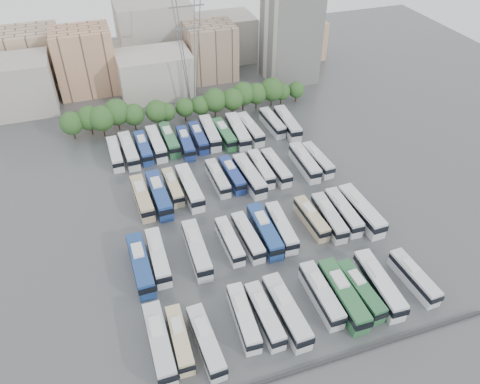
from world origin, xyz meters
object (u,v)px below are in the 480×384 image
object	(u,v)px
bus_r1_s0	(141,264)
bus_r2_s12	(305,162)
bus_r1_s13	(361,210)
bus_r0_s8	(321,294)
apartment_tower	(290,35)
bus_r0_s10	(360,290)
bus_r2_s13	(317,159)
bus_r2_s7	(232,174)
bus_r1_s11	(329,217)
bus_r3_s6	(198,137)
bus_r2_s10	(276,167)
bus_r3_s1	(129,150)
bus_r3_s13	(287,123)
bus_r3_s5	(186,143)
bus_r2_s6	(218,178)
bus_r2_s8	(249,175)
bus_r0_s4	(244,317)
bus_r3_s4	(169,139)
bus_r3_s7	(210,133)
bus_r1_s8	(281,227)
bus_r2_s4	(190,187)
bus_r3_s12	(272,122)
bus_r1_s3	(197,249)
bus_r3_s2	(143,148)
bus_r2_s2	(159,194)
bus_r0_s5	(265,315)
electricity_pylon	(188,38)
bus_r1_s5	(230,241)
bus_r3_s0	(115,154)
bus_r2_s3	(173,187)
bus_r3_s9	(238,131)
bus_r0_s1	(180,339)
bus_r1_s10	(311,218)
bus_r2_s9	(261,168)
bus_r0_s2	(206,341)
bus_r2_s1	(142,197)
bus_r1_s12	(343,212)
bus_r0_s13	(414,277)
bus_r1_s6	(248,237)
bus_r0_s9	(343,295)
bus_r0_s11	(379,284)
bus_r1_s7	(265,231)
bus_r0_s0	(159,343)
bus_r0_s6	(286,311)
bus_r3_s3	(156,143)

from	to	relation	value
bus_r1_s0	bus_r2_s12	bearing A→B (deg)	25.17
bus_r1_s13	bus_r0_s8	bearing A→B (deg)	-137.67
apartment_tower	bus_r0_s10	size ratio (longest dim) A/B	2.19
bus_r2_s13	bus_r2_s7	bearing A→B (deg)	175.20
bus_r1_s11	bus_r3_s6	size ratio (longest dim) A/B	1.06
bus_r2_s10	bus_r3_s1	xyz separation A→B (m)	(-29.78, 16.89, 0.15)
bus_r3_s13	bus_r3_s5	bearing A→B (deg)	-176.22
bus_r2_s6	bus_r2_s8	xyz separation A→B (m)	(6.54, -1.72, 0.29)
bus_r0_s4	bus_r3_s1	world-z (taller)	bus_r3_s1
bus_r3_s6	bus_r0_s4	bearing A→B (deg)	-96.47
bus_r3_s4	bus_r3_s7	distance (m)	10.07
bus_r1_s8	bus_r2_s4	world-z (taller)	bus_r2_s4
bus_r3_s12	bus_r1_s3	bearing A→B (deg)	-130.04
bus_r2_s12	bus_r3_s7	xyz separation A→B (m)	(-16.61, 18.87, 0.06)
bus_r0_s10	bus_r3_s2	xyz separation A→B (m)	(-26.25, 53.80, -0.03)
bus_r2_s2	bus_r2_s4	xyz separation A→B (m)	(6.48, 0.43, -0.03)
bus_r0_s5	bus_r1_s8	bearing A→B (deg)	58.91
apartment_tower	bus_r2_s7	size ratio (longest dim) A/B	2.28
electricity_pylon	bus_r1_s5	size ratio (longest dim) A/B	3.09
bus_r1_s5	bus_r3_s0	world-z (taller)	bus_r3_s0
bus_r1_s0	bus_r3_s13	world-z (taller)	bus_r3_s13
bus_r0_s8	bus_r2_s3	bearing A→B (deg)	115.29
bus_r2_s3	bus_r2_s7	size ratio (longest dim) A/B	0.95
bus_r0_s8	bus_r3_s9	world-z (taller)	bus_r3_s9
bus_r0_s1	bus_r1_s10	distance (m)	35.05
bus_r1_s3	bus_r2_s9	distance (m)	27.88
bus_r3_s12	bus_r0_s2	bearing A→B (deg)	-122.32
bus_r0_s4	bus_r2_s1	distance (m)	35.50
apartment_tower	bus_r1_s12	bearing A→B (deg)	-103.88
bus_r0_s13	bus_r3_s12	world-z (taller)	bus_r3_s12
bus_r0_s5	bus_r3_s1	world-z (taller)	bus_r3_s1
bus_r1_s0	bus_r1_s6	distance (m)	19.78
bus_r0_s9	bus_r1_s6	xyz separation A→B (m)	(-9.87, 17.82, -0.30)
bus_r0_s11	bus_r3_s13	world-z (taller)	bus_r3_s13
bus_r1_s7	bus_r3_s7	distance (m)	37.02
bus_r0_s0	bus_r2_s3	xyz separation A→B (m)	(9.85, 36.36, -0.34)
bus_r1_s8	bus_r0_s5	bearing A→B (deg)	-117.12
bus_r1_s10	bus_r2_s9	bearing A→B (deg)	98.55
bus_r0_s11	bus_r0_s8	bearing A→B (deg)	175.58
bus_r2_s3	bus_r3_s12	bearing A→B (deg)	29.69
bus_r0_s1	bus_r3_s5	distance (m)	53.88
bus_r3_s7	bus_r2_s1	bearing A→B (deg)	-132.65
bus_r0_s10	bus_r2_s1	xyz separation A→B (m)	(-29.57, 35.19, 0.10)
bus_r1_s13	bus_r3_s6	distance (m)	43.47
bus_r0_s5	bus_r3_s13	xyz separation A→B (m)	(26.42, 52.70, 0.25)
bus_r0_s6	bus_r2_s6	bearing A→B (deg)	88.26
bus_r0_s6	bus_r3_s0	world-z (taller)	bus_r0_s6
bus_r2_s3	bus_r3_s4	world-z (taller)	bus_r3_s4
bus_r0_s10	bus_r3_s13	bearing A→B (deg)	77.16
bus_r2_s10	bus_r3_s3	world-z (taller)	bus_r3_s3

